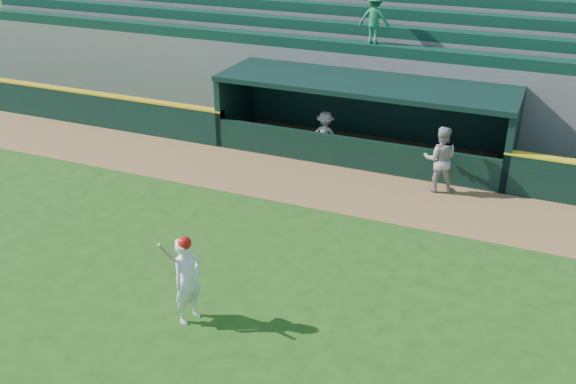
# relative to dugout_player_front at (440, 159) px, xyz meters

# --- Properties ---
(ground) EXTENTS (120.00, 120.00, 0.00)m
(ground) POSITION_rel_dugout_player_front_xyz_m (-2.85, -5.92, -0.97)
(ground) COLOR #214D13
(ground) RESTS_ON ground
(warning_track) EXTENTS (40.00, 3.00, 0.01)m
(warning_track) POSITION_rel_dugout_player_front_xyz_m (-2.85, -1.02, -0.97)
(warning_track) COLOR olive
(warning_track) RESTS_ON ground
(field_wall_left) EXTENTS (15.50, 0.30, 1.20)m
(field_wall_left) POSITION_rel_dugout_player_front_xyz_m (-15.10, 0.63, -0.37)
(field_wall_left) COLOR black
(field_wall_left) RESTS_ON ground
(wall_stripe_left) EXTENTS (15.50, 0.32, 0.06)m
(wall_stripe_left) POSITION_rel_dugout_player_front_xyz_m (-15.10, 0.63, 0.26)
(wall_stripe_left) COLOR yellow
(wall_stripe_left) RESTS_ON field_wall_left
(dugout_player_front) EXTENTS (1.09, 0.93, 1.95)m
(dugout_player_front) POSITION_rel_dugout_player_front_xyz_m (0.00, 0.00, 0.00)
(dugout_player_front) COLOR #9F9F9A
(dugout_player_front) RESTS_ON ground
(dugout_player_inside) EXTENTS (1.05, 0.64, 1.57)m
(dugout_player_inside) POSITION_rel_dugout_player_front_xyz_m (-3.83, 0.98, -0.19)
(dugout_player_inside) COLOR #969792
(dugout_player_inside) RESTS_ON ground
(dugout) EXTENTS (9.40, 2.80, 2.46)m
(dugout) POSITION_rel_dugout_player_front_xyz_m (-2.85, 2.09, 0.38)
(dugout) COLOR slate
(dugout) RESTS_ON ground
(stands) EXTENTS (34.50, 6.25, 7.47)m
(stands) POSITION_rel_dugout_player_front_xyz_m (-2.84, 6.65, 1.42)
(stands) COLOR slate
(stands) RESTS_ON ground
(batter_at_plate) EXTENTS (0.63, 0.83, 1.92)m
(batter_at_plate) POSITION_rel_dugout_player_front_xyz_m (-3.38, -8.11, -0.02)
(batter_at_plate) COLOR white
(batter_at_plate) RESTS_ON ground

